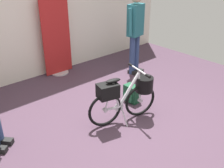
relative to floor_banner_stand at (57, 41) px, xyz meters
name	(u,v)px	position (x,y,z in m)	size (l,w,h in m)	color
ground_plane	(126,128)	(-0.31, -2.30, -0.68)	(6.52, 6.52, 0.00)	#473342
back_wall	(33,7)	(-0.31, 0.21, 0.67)	(6.52, 0.10, 2.70)	silver
floor_banner_stand	(57,41)	(0.00, 0.00, 0.00)	(0.60, 0.36, 1.53)	#B7B7BC
folding_bike_foreground	(126,95)	(-0.17, -2.13, -0.26)	(1.08, 0.52, 0.78)	black
visitor_near_wall	(135,29)	(1.18, -0.99, 0.24)	(0.53, 0.32, 1.62)	navy
backpack_on_floor	(132,94)	(0.28, -1.81, -0.54)	(0.19, 0.27, 0.28)	#19472D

